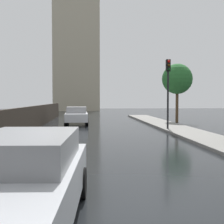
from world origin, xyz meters
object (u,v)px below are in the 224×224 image
street_tree_far (177,79)px  traffic_light (168,81)px  car_white_near_kerb (77,115)px  car_silver_mid_road (22,180)px

street_tree_far → traffic_light: bearing=-111.4°
car_white_near_kerb → car_silver_mid_road: 19.19m
car_silver_mid_road → street_tree_far: bearing=-109.5°
car_white_near_kerb → street_tree_far: 9.19m
street_tree_far → car_silver_mid_road: bearing=-112.8°
traffic_light → car_white_near_kerb: bearing=139.3°
car_white_near_kerb → street_tree_far: bearing=-171.7°
car_white_near_kerb → street_tree_far: size_ratio=0.87×
car_silver_mid_road → car_white_near_kerb: bearing=-87.0°
traffic_light → car_silver_mid_road: bearing=-113.4°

